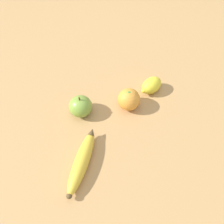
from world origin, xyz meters
TOP-DOWN VIEW (x-y plane):
  - ground_plane at (0.00, 0.00)m, footprint 3.00×3.00m
  - banana at (0.10, -0.10)m, footprint 0.09×0.22m
  - orange at (0.12, 0.15)m, footprint 0.07×0.07m
  - apple at (-0.00, 0.05)m, footprint 0.08×0.08m
  - lemon at (0.16, 0.25)m, footprint 0.08×0.09m

SIDE VIEW (x-z plane):
  - ground_plane at x=0.00m, z-range 0.00..0.00m
  - banana at x=0.10m, z-range 0.00..0.04m
  - lemon at x=0.16m, z-range 0.00..0.05m
  - apple at x=0.00m, z-range -0.01..0.07m
  - orange at x=0.12m, z-range 0.00..0.07m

